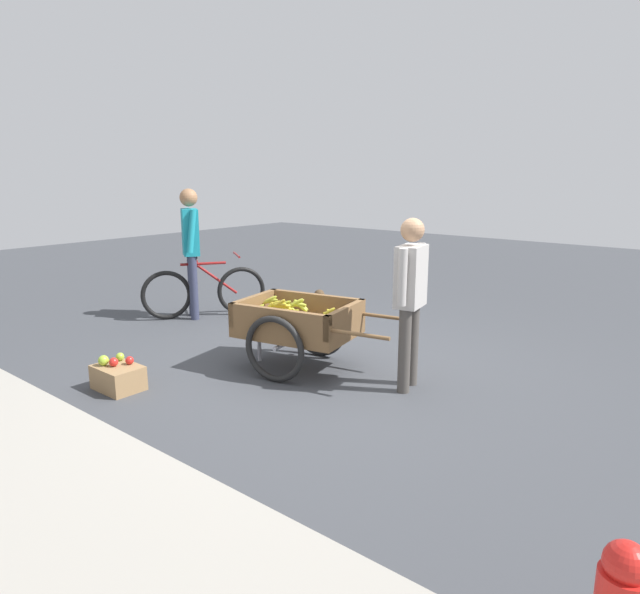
# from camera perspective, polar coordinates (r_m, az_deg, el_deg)

# --- Properties ---
(ground_plane) EXTENTS (24.00, 24.00, 0.00)m
(ground_plane) POSITION_cam_1_polar(r_m,az_deg,el_deg) (5.60, 1.50, -7.64)
(ground_plane) COLOR #3D3F44
(fruit_cart) EXTENTS (1.77, 1.09, 0.73)m
(fruit_cart) POSITION_cam_1_polar(r_m,az_deg,el_deg) (5.61, -2.29, -2.90)
(fruit_cart) COLOR brown
(fruit_cart) RESTS_ON ground
(vendor_person) EXTENTS (0.26, 0.54, 1.55)m
(vendor_person) POSITION_cam_1_polar(r_m,az_deg,el_deg) (5.02, 9.12, 0.75)
(vendor_person) COLOR #4C4742
(vendor_person) RESTS_ON ground
(bicycle) EXTENTS (0.96, 1.42, 0.85)m
(bicycle) POSITION_cam_1_polar(r_m,az_deg,el_deg) (7.78, -11.58, 0.57)
(bicycle) COLOR black
(bicycle) RESTS_ON ground
(cyclist_person) EXTENTS (0.45, 0.38, 1.72)m
(cyclist_person) POSITION_cam_1_polar(r_m,az_deg,el_deg) (7.66, -12.94, 5.55)
(cyclist_person) COLOR #333851
(cyclist_person) RESTS_ON ground
(dog) EXTENTS (0.53, 0.48, 0.40)m
(dog) POSITION_cam_1_polar(r_m,az_deg,el_deg) (7.52, -1.82, -0.22)
(dog) COLOR #4C3823
(dog) RESTS_ON ground
(plastic_bucket) EXTENTS (0.25, 0.25, 0.26)m
(plastic_bucket) POSITION_cam_1_polar(r_m,az_deg,el_deg) (6.95, -3.32, -2.49)
(plastic_bucket) COLOR #B21E1E
(plastic_bucket) RESTS_ON ground
(apple_crate) EXTENTS (0.44, 0.32, 0.32)m
(apple_crate) POSITION_cam_1_polar(r_m,az_deg,el_deg) (5.47, -19.74, -7.56)
(apple_crate) COLOR #99754C
(apple_crate) RESTS_ON ground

